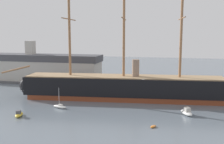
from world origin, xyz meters
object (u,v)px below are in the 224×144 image
sailboat_alongside_bow (60,106)px  motorboat_distant_centre (129,88)px  tall_ship (123,87)px  seagull_in_flight (143,79)px  motorboat_alongside_stern (187,112)px  dinghy_mid_right (153,126)px  dockside_warehouse_left (35,68)px  motorboat_mid_left (19,114)px  sailboat_far_left (51,89)px

sailboat_alongside_bow → motorboat_distant_centre: size_ratio=1.30×
tall_ship → seagull_in_flight: tall_ship is taller
motorboat_alongside_stern → motorboat_distant_centre: motorboat_alongside_stern is taller
dinghy_mid_right → motorboat_distant_centre: size_ratio=0.45×
sailboat_alongside_bow → dockside_warehouse_left: (-27.20, 34.36, 5.35)m
tall_ship → sailboat_alongside_bow: size_ratio=12.94×
tall_ship → motorboat_alongside_stern: tall_ship is taller
dockside_warehouse_left → seagull_in_flight: dockside_warehouse_left is taller
dockside_warehouse_left → dinghy_mid_right: bearing=-39.2°
tall_ship → motorboat_mid_left: bearing=-132.8°
dockside_warehouse_left → motorboat_distant_centre: bearing=-7.6°
dinghy_mid_right → motorboat_alongside_stern: size_ratio=0.39×
motorboat_mid_left → dinghy_mid_right: (32.62, 0.15, -0.33)m
motorboat_mid_left → sailboat_alongside_bow: (6.60, 9.14, -0.08)m
dockside_warehouse_left → motorboat_mid_left: bearing=-64.7°
dinghy_mid_right → dockside_warehouse_left: size_ratio=0.03×
sailboat_alongside_bow → motorboat_alongside_stern: size_ratio=1.12×
tall_ship → dockside_warehouse_left: bearing=154.1°
tall_ship → dinghy_mid_right: bearing=-64.0°
sailboat_alongside_bow → seagull_in_flight: seagull_in_flight is taller
motorboat_alongside_stern → motorboat_mid_left: bearing=-164.4°
motorboat_alongside_stern → seagull_in_flight: size_ratio=5.83×
sailboat_far_left → sailboat_alongside_bow: bearing=-57.5°
sailboat_alongside_bow → dockside_warehouse_left: bearing=128.4°
dinghy_mid_right → motorboat_alongside_stern: 13.18m
dockside_warehouse_left → motorboat_alongside_stern: bearing=-28.1°
tall_ship → dinghy_mid_right: size_ratio=37.14×
motorboat_mid_left → seagull_in_flight: (30.23, 0.30, 9.85)m
tall_ship → sailboat_alongside_bow: bearing=-136.7°
sailboat_far_left → seagull_in_flight: 48.89m
sailboat_alongside_bow → motorboat_alongside_stern: 33.36m
motorboat_alongside_stern → sailboat_far_left: sailboat_far_left is taller
motorboat_distant_centre → dockside_warehouse_left: (-40.97, 5.50, 5.22)m
motorboat_mid_left → sailboat_far_left: (-6.96, 30.40, -0.17)m
tall_ship → motorboat_distant_centre: size_ratio=16.84×
sailboat_alongside_bow → motorboat_distant_centre: sailboat_alongside_bow is taller
motorboat_mid_left → dinghy_mid_right: bearing=0.3°
dockside_warehouse_left → sailboat_far_left: bearing=-43.8°
dinghy_mid_right → dockside_warehouse_left: bearing=140.8°
sailboat_far_left → dockside_warehouse_left: bearing=136.2°
sailboat_alongside_bow → tall_ship: bearing=43.3°
tall_ship → dockside_warehouse_left: tall_ship is taller
sailboat_alongside_bow → motorboat_mid_left: bearing=-125.8°
motorboat_mid_left → motorboat_alongside_stern: motorboat_alongside_stern is taller
dinghy_mid_right → sailboat_alongside_bow: 27.53m
motorboat_alongside_stern → motorboat_distant_centre: bearing=126.0°
motorboat_mid_left → dinghy_mid_right: 32.62m
motorboat_alongside_stern → sailboat_far_left: 50.67m
motorboat_mid_left → motorboat_alongside_stern: 41.42m
motorboat_mid_left → motorboat_alongside_stern: size_ratio=0.80×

